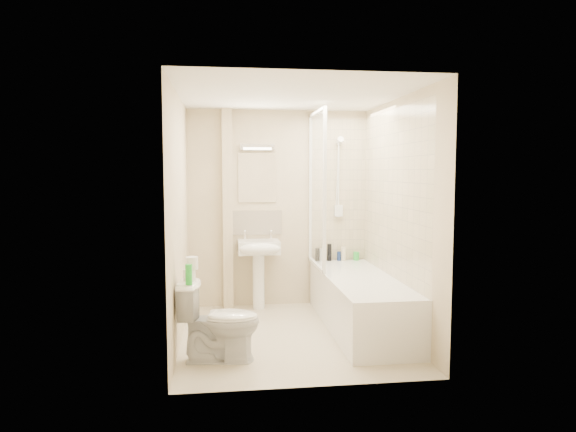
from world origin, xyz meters
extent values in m
plane|color=beige|center=(0.00, 0.00, 0.00)|extent=(2.50, 2.50, 0.00)
cube|color=beige|center=(0.00, 1.25, 1.20)|extent=(2.20, 0.02, 2.40)
cube|color=beige|center=(-1.10, 0.00, 1.20)|extent=(0.02, 2.50, 2.40)
cube|color=beige|center=(1.10, 0.00, 1.20)|extent=(0.02, 2.50, 2.40)
cube|color=white|center=(0.00, 0.00, 2.40)|extent=(2.20, 2.50, 0.02)
cube|color=beige|center=(0.75, 1.24, 1.42)|extent=(0.70, 0.01, 1.75)
cube|color=beige|center=(1.09, 0.16, 1.42)|extent=(0.01, 2.10, 1.75)
cube|color=beige|center=(-0.62, 1.19, 1.20)|extent=(0.12, 0.12, 2.40)
cube|color=beige|center=(-0.26, 1.24, 1.03)|extent=(0.60, 0.02, 0.30)
cube|color=white|center=(-0.26, 1.24, 1.58)|extent=(0.46, 0.01, 0.60)
cube|color=silver|center=(-0.26, 1.22, 1.95)|extent=(0.42, 0.07, 0.07)
cube|color=white|center=(0.75, 0.16, 0.28)|extent=(0.70, 2.10, 0.55)
cube|color=white|center=(0.75, 0.16, 0.49)|extent=(0.56, 1.96, 0.05)
cube|color=white|center=(0.40, 0.80, 1.45)|extent=(0.01, 0.90, 1.80)
cube|color=white|center=(0.40, 1.23, 1.45)|extent=(0.04, 0.04, 1.80)
cube|color=white|center=(0.40, 0.35, 1.45)|extent=(0.04, 0.04, 1.80)
cube|color=white|center=(0.40, 0.80, 2.33)|extent=(0.04, 0.90, 0.04)
cube|color=white|center=(0.40, 0.80, 0.57)|extent=(0.04, 0.90, 0.03)
cylinder|color=white|center=(0.75, 1.22, 1.55)|extent=(0.02, 0.02, 0.90)
cylinder|color=white|center=(0.75, 1.22, 1.10)|extent=(0.05, 0.05, 0.02)
cylinder|color=white|center=(0.75, 1.22, 2.00)|extent=(0.05, 0.05, 0.02)
cylinder|color=white|center=(0.75, 1.15, 2.03)|extent=(0.08, 0.11, 0.11)
cube|color=white|center=(0.75, 1.21, 1.17)|extent=(0.10, 0.05, 0.14)
cylinder|color=white|center=(0.73, 1.19, 1.60)|extent=(0.01, 0.13, 0.84)
cylinder|color=white|center=(-0.26, 1.08, 0.33)|extent=(0.14, 0.14, 0.66)
cube|color=white|center=(-0.26, 1.05, 0.76)|extent=(0.49, 0.38, 0.15)
ellipsoid|color=white|center=(-0.26, 0.88, 0.76)|extent=(0.49, 0.21, 0.15)
cube|color=silver|center=(-0.26, 1.05, 0.81)|extent=(0.34, 0.25, 0.04)
cylinder|color=white|center=(-0.42, 1.16, 0.88)|extent=(0.03, 0.03, 0.10)
cylinder|color=white|center=(-0.10, 1.16, 0.88)|extent=(0.03, 0.03, 0.10)
sphere|color=white|center=(-0.42, 1.16, 0.93)|extent=(0.04, 0.04, 0.04)
sphere|color=white|center=(-0.10, 1.16, 0.93)|extent=(0.04, 0.04, 0.04)
cylinder|color=black|center=(0.48, 1.16, 0.63)|extent=(0.05, 0.05, 0.16)
cylinder|color=silver|center=(0.53, 1.16, 0.63)|extent=(0.06, 0.06, 0.15)
cylinder|color=black|center=(0.63, 1.16, 0.66)|extent=(0.05, 0.05, 0.21)
cylinder|color=navy|center=(0.75, 1.16, 0.61)|extent=(0.05, 0.05, 0.11)
cylinder|color=beige|center=(0.81, 1.16, 0.63)|extent=(0.07, 0.07, 0.17)
cylinder|color=green|center=(0.97, 1.16, 0.60)|extent=(0.07, 0.07, 0.10)
imported|color=white|center=(-0.72, -0.59, 0.35)|extent=(0.54, 0.78, 0.71)
cylinder|color=white|center=(-0.98, -0.53, 0.76)|extent=(0.11, 0.11, 0.10)
cylinder|color=white|center=(-0.95, -0.54, 0.86)|extent=(0.11, 0.11, 0.11)
cylinder|color=green|center=(-0.97, -0.70, 0.79)|extent=(0.06, 0.06, 0.17)
camera|label=1|loc=(-0.69, -5.02, 1.66)|focal=32.00mm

